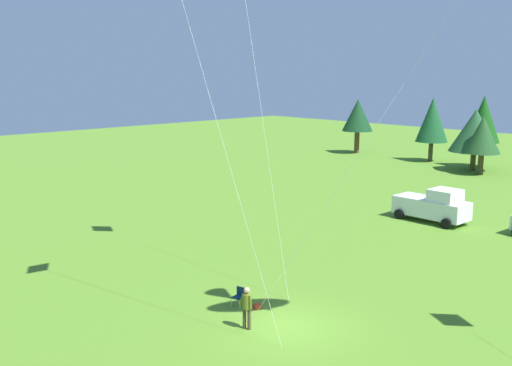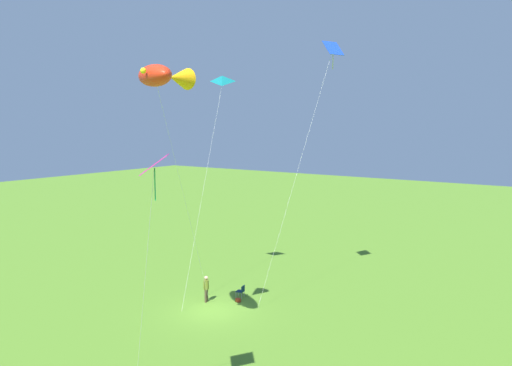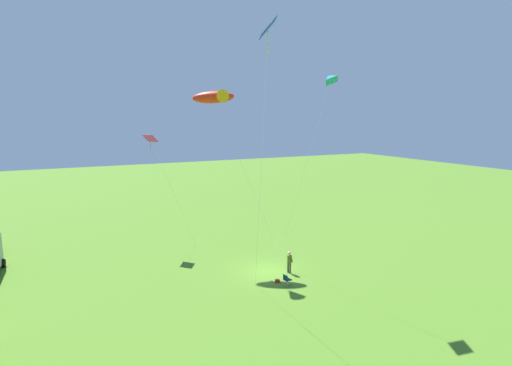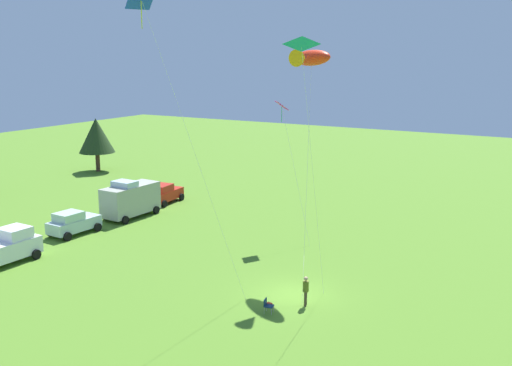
% 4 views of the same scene
% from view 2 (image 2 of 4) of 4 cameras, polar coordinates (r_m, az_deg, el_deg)
% --- Properties ---
extents(ground_plane, '(160.00, 160.00, 0.00)m').
position_cam_2_polar(ground_plane, '(32.19, -5.03, -14.36)').
color(ground_plane, '#4F7D23').
extents(person_kite_flyer, '(0.57, 0.42, 1.74)m').
position_cam_2_polar(person_kite_flyer, '(33.40, -5.72, -11.71)').
color(person_kite_flyer, '#453928').
rests_on(person_kite_flyer, ground).
extents(folding_chair, '(0.56, 0.56, 0.82)m').
position_cam_2_polar(folding_chair, '(34.21, -1.69, -12.17)').
color(folding_chair, '#0C2645').
rests_on(folding_chair, ground).
extents(backpack_on_grass, '(0.29, 0.36, 0.22)m').
position_cam_2_polar(backpack_on_grass, '(33.56, -2.05, -13.24)').
color(backpack_on_grass, '#A02E1A').
rests_on(backpack_on_grass, ground).
extents(kite_large_fish, '(8.96, 5.11, 14.41)m').
position_cam_2_polar(kite_large_fish, '(24.36, -10.82, 11.89)').
color(kite_large_fish, red).
rests_on(kite_large_fish, ground).
extents(kite_diamond_blue, '(6.52, 2.78, 17.08)m').
position_cam_2_polar(kite_diamond_blue, '(34.48, 8.61, 14.30)').
color(kite_diamond_blue, blue).
rests_on(kite_diamond_blue, ground).
extents(kite_diamond_rainbow, '(2.69, 4.24, 10.53)m').
position_cam_2_polar(kite_diamond_rainbow, '(17.71, -11.57, 1.41)').
color(kite_diamond_rainbow, '#E12D9C').
rests_on(kite_diamond_rainbow, ground).
extents(kite_delta_teal, '(5.93, 1.58, 15.06)m').
position_cam_2_polar(kite_delta_teal, '(34.79, -3.90, 11.71)').
color(kite_delta_teal, teal).
rests_on(kite_delta_teal, ground).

